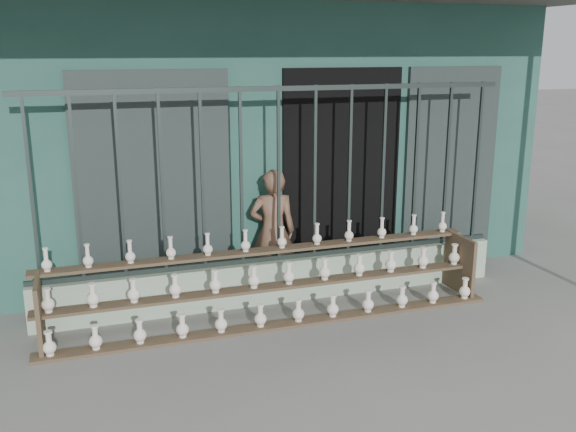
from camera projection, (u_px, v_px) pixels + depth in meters
name	position (u px, v px, depth m)	size (l,w,h in m)	color
ground	(324.00, 353.00, 5.66)	(60.00, 60.00, 0.00)	slate
workshop_building	(217.00, 119.00, 9.13)	(7.40, 6.60, 3.21)	#275348
parapet_wall	(279.00, 280.00, 6.79)	(5.00, 0.20, 0.45)	#ACC4A8
security_fence	(279.00, 176.00, 6.51)	(5.00, 0.04, 1.80)	#283330
shelf_rack	(272.00, 283.00, 6.31)	(4.50, 0.68, 0.85)	brown
elderly_woman	(273.00, 231.00, 6.93)	(0.50, 0.33, 1.37)	brown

